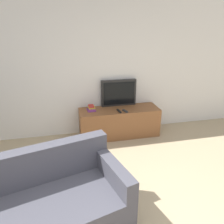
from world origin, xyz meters
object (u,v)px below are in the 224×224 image
television (119,93)px  couch (27,217)px  remote_on_stand (125,111)px  remote_secondary (119,111)px  book_stack (91,108)px  tv_stand (119,122)px

television → couch: television is taller
couch → remote_on_stand: size_ratio=13.86×
remote_secondary → remote_on_stand: bearing=-11.7°
book_stack → remote_on_stand: size_ratio=1.39×
tv_stand → remote_secondary: (-0.04, -0.14, 0.30)m
tv_stand → remote_on_stand: 0.35m
couch → book_stack: 2.38m
tv_stand → television: (0.04, 0.22, 0.56)m
television → book_stack: (-0.59, -0.16, -0.23)m
book_stack → remote_on_stand: (0.63, -0.21, -0.03)m
tv_stand → couch: size_ratio=0.72×
remote_on_stand → book_stack: bearing=161.2°
remote_on_stand → remote_secondary: same height
couch → book_stack: size_ratio=9.99×
television → book_stack: television is taller
tv_stand → couch: bearing=-125.8°
tv_stand → remote_on_stand: size_ratio=9.96×
remote_on_stand → remote_secondary: size_ratio=0.90×
remote_on_stand → remote_secondary: 0.12m
couch → remote_on_stand: 2.53m
book_stack → remote_secondary: bearing=-20.4°
book_stack → television: bearing=15.4°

